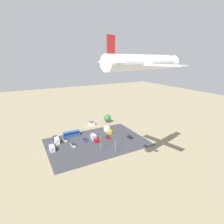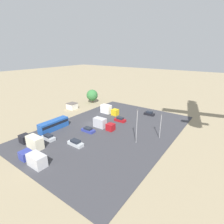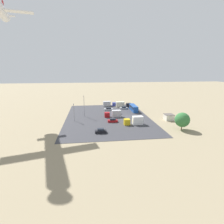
# 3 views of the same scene
# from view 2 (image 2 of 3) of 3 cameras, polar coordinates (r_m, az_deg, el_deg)

# --- Properties ---
(ground_plane) EXTENTS (400.00, 400.00, 0.00)m
(ground_plane) POSITION_cam_2_polar(r_m,az_deg,el_deg) (61.97, -7.09, -3.81)
(ground_plane) COLOR gray
(parking_lot_surface) EXTENTS (55.23, 38.05, 0.08)m
(parking_lot_surface) POSITION_cam_2_polar(r_m,az_deg,el_deg) (56.81, -0.54, -5.85)
(parking_lot_surface) COLOR #38383D
(parking_lot_surface) RESTS_ON ground
(shed_building) EXTENTS (3.91, 3.92, 2.59)m
(shed_building) POSITION_cam_2_polar(r_m,az_deg,el_deg) (78.65, -12.89, 1.92)
(shed_building) COLOR silver
(shed_building) RESTS_ON ground
(bus) EXTENTS (10.13, 2.57, 3.12)m
(bus) POSITION_cam_2_polar(r_m,az_deg,el_deg) (59.43, -18.52, -3.92)
(bus) COLOR #1E4C9E
(bus) RESTS_ON ground
(parked_car_0) EXTENTS (1.87, 4.66, 1.57)m
(parked_car_0) POSITION_cam_2_polar(r_m,az_deg,el_deg) (48.78, -11.81, -9.90)
(parked_car_0) COLOR #ADB2B7
(parked_car_0) RESTS_ON ground
(parked_car_1) EXTENTS (1.77, 4.03, 1.61)m
(parked_car_1) POSITION_cam_2_polar(r_m,az_deg,el_deg) (70.71, 12.09, -0.48)
(parked_car_1) COLOR black
(parked_car_1) RESTS_ON ground
(parked_car_2) EXTENTS (1.93, 4.28, 1.48)m
(parked_car_2) POSITION_cam_2_polar(r_m,az_deg,el_deg) (53.96, -20.04, -7.78)
(parked_car_2) COLOR #ADB2B7
(parked_car_2) RESTS_ON ground
(parked_car_3) EXTENTS (1.97, 4.46, 1.41)m
(parked_car_3) POSITION_cam_2_polar(r_m,az_deg,el_deg) (55.82, -7.79, -5.81)
(parked_car_3) COLOR navy
(parked_car_3) RESTS_ON ground
(parked_car_4) EXTENTS (1.82, 4.19, 1.59)m
(parked_car_4) POSITION_cam_2_polar(r_m,az_deg,el_deg) (63.17, 2.67, -2.49)
(parked_car_4) COLOR maroon
(parked_car_4) RESTS_ON ground
(parked_truck_0) EXTENTS (2.37, 8.68, 3.18)m
(parked_truck_0) POSITION_cam_2_polar(r_m,az_deg,el_deg) (51.61, -24.69, -8.67)
(parked_truck_0) COLOR black
(parked_truck_0) RESTS_ON ground
(parked_truck_1) EXTENTS (2.32, 7.63, 3.12)m
(parked_truck_1) POSITION_cam_2_polar(r_m,az_deg,el_deg) (57.69, -3.02, -3.87)
(parked_truck_1) COLOR maroon
(parked_truck_1) RESTS_ON ground
(parked_truck_2) EXTENTS (2.36, 7.73, 3.35)m
(parked_truck_2) POSITION_cam_2_polar(r_m,az_deg,el_deg) (70.73, -1.13, 0.71)
(parked_truck_2) COLOR gold
(parked_truck_2) RESTS_ON ground
(parked_truck_3) EXTENTS (2.53, 8.05, 2.84)m
(parked_truck_3) POSITION_cam_2_polar(r_m,az_deg,el_deg) (44.17, -24.23, -13.73)
(parked_truck_3) COLOR navy
(parked_truck_3) RESTS_ON ground
(tree_near_shed) EXTENTS (5.43, 5.43, 6.53)m
(tree_near_shed) POSITION_cam_2_polar(r_m,az_deg,el_deg) (85.85, -6.50, 5.48)
(tree_near_shed) COLOR brown
(tree_near_shed) RESTS_ON ground
(light_pole_lot_centre) EXTENTS (0.90, 0.28, 7.51)m
(light_pole_lot_centre) POSITION_cam_2_polar(r_m,az_deg,el_deg) (51.78, 15.58, -4.09)
(light_pole_lot_centre) COLOR gray
(light_pole_lot_centre) RESTS_ON ground
(light_pole_lot_edge) EXTENTS (0.90, 0.28, 9.89)m
(light_pole_lot_edge) POSITION_cam_2_polar(r_m,az_deg,el_deg) (47.33, 8.09, -4.22)
(light_pole_lot_edge) COLOR gray
(light_pole_lot_edge) RESTS_ON ground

